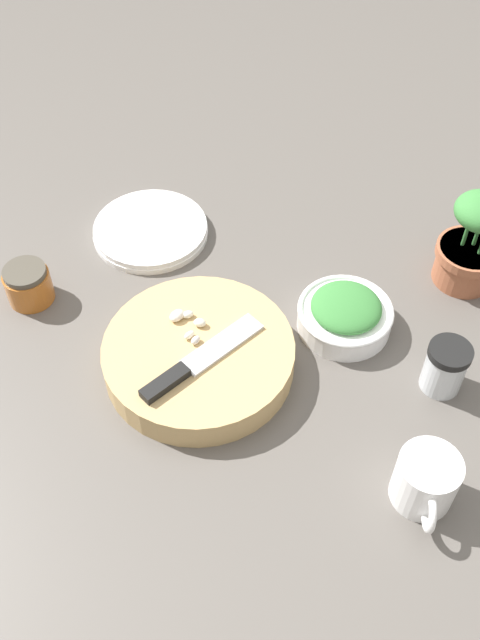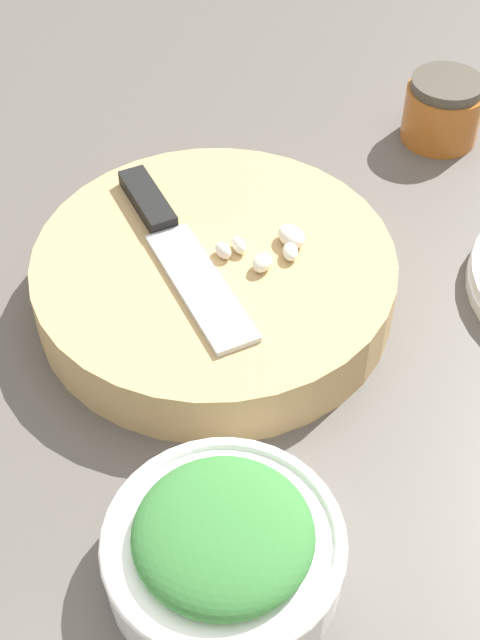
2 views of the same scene
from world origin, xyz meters
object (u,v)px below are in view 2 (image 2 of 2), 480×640
object	(u,v)px
garlic_cloves	(271,247)
honey_jar	(443,110)
herb_bowl	(224,548)
chef_knife	(174,242)
cutting_board	(214,280)

from	to	relation	value
garlic_cloves	honey_jar	distance (m)	0.28
honey_jar	herb_bowl	bearing A→B (deg)	25.26
herb_bowl	honey_jar	size ratio (longest dim) A/B	2.01
chef_knife	garlic_cloves	distance (m)	0.07
cutting_board	honey_jar	world-z (taller)	honey_jar
cutting_board	garlic_cloves	bearing A→B (deg)	146.13
cutting_board	garlic_cloves	size ratio (longest dim) A/B	4.23
chef_knife	garlic_cloves	xyz separation A→B (m)	(-0.05, 0.05, 0.00)
garlic_cloves	honey_jar	world-z (taller)	honey_jar
chef_knife	honey_jar	distance (m)	0.32
herb_bowl	honey_jar	xyz separation A→B (m)	(-0.45, -0.21, 0.00)
chef_knife	honey_jar	size ratio (longest dim) A/B	2.85
chef_knife	garlic_cloves	world-z (taller)	garlic_cloves
honey_jar	cutting_board	bearing A→B (deg)	5.54
herb_bowl	honey_jar	bearing A→B (deg)	-154.74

